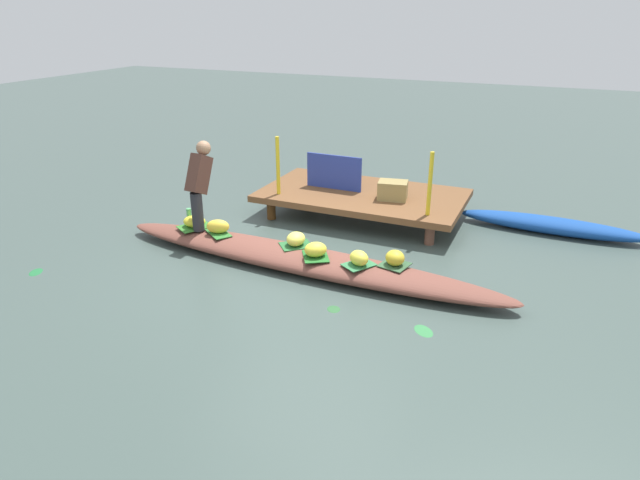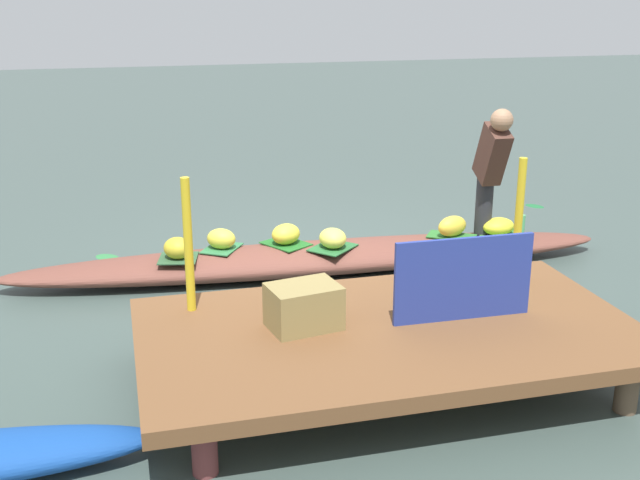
% 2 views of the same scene
% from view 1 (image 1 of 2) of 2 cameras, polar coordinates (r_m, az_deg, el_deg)
% --- Properties ---
extents(canal_water, '(40.00, 40.00, 0.00)m').
position_cam_1_polar(canal_water, '(7.27, -1.95, -2.86)').
color(canal_water, '#3B4B46').
rests_on(canal_water, ground).
extents(dock_platform, '(3.20, 1.80, 0.39)m').
position_cam_1_polar(dock_platform, '(8.99, 4.37, 4.53)').
color(dock_platform, brown).
rests_on(dock_platform, ground).
extents(vendor_boat, '(5.57, 0.94, 0.25)m').
position_cam_1_polar(vendor_boat, '(7.22, -1.97, -1.98)').
color(vendor_boat, brown).
rests_on(vendor_boat, ground).
extents(moored_boat, '(2.70, 0.53, 0.23)m').
position_cam_1_polar(moored_boat, '(9.05, 22.57, 1.41)').
color(moored_boat, '#154292').
rests_on(moored_boat, ground).
extents(leaf_mat_0, '(0.50, 0.45, 0.01)m').
position_cam_1_polar(leaf_mat_0, '(7.84, -10.35, 0.72)').
color(leaf_mat_0, '#2C6F2B').
rests_on(leaf_mat_0, vendor_boat).
extents(banana_bunch_0, '(0.36, 0.28, 0.19)m').
position_cam_1_polar(banana_bunch_0, '(7.80, -10.40, 1.37)').
color(banana_bunch_0, yellow).
rests_on(banana_bunch_0, vendor_boat).
extents(leaf_mat_1, '(0.50, 0.50, 0.01)m').
position_cam_1_polar(leaf_mat_1, '(7.32, -2.48, -0.52)').
color(leaf_mat_1, '#266231').
rests_on(leaf_mat_1, vendor_boat).
extents(banana_bunch_1, '(0.25, 0.30, 0.18)m').
position_cam_1_polar(banana_bunch_1, '(7.29, -2.49, 0.11)').
color(banana_bunch_1, '#EDE255').
rests_on(banana_bunch_1, vendor_boat).
extents(leaf_mat_2, '(0.42, 0.46, 0.01)m').
position_cam_1_polar(leaf_mat_2, '(6.79, 4.00, -2.53)').
color(leaf_mat_2, '#2E7141').
rests_on(leaf_mat_2, vendor_boat).
extents(banana_bunch_2, '(0.34, 0.32, 0.18)m').
position_cam_1_polar(banana_bunch_2, '(6.75, 4.02, -1.85)').
color(banana_bunch_2, yellow).
rests_on(banana_bunch_2, vendor_boat).
extents(leaf_mat_3, '(0.50, 0.55, 0.01)m').
position_cam_1_polar(leaf_mat_3, '(8.13, -12.68, 1.34)').
color(leaf_mat_3, '#327629').
rests_on(leaf_mat_3, vendor_boat).
extents(banana_bunch_3, '(0.37, 0.31, 0.16)m').
position_cam_1_polar(banana_bunch_3, '(8.10, -12.73, 1.87)').
color(banana_bunch_3, yellow).
rests_on(banana_bunch_3, vendor_boat).
extents(leaf_mat_4, '(0.47, 0.50, 0.01)m').
position_cam_1_polar(leaf_mat_4, '(7.00, -0.45, -1.66)').
color(leaf_mat_4, '#216324').
rests_on(leaf_mat_4, vendor_boat).
extents(banana_bunch_4, '(0.37, 0.36, 0.18)m').
position_cam_1_polar(banana_bunch_4, '(6.96, -0.46, -0.98)').
color(banana_bunch_4, yellow).
rests_on(banana_bunch_4, vendor_boat).
extents(leaf_mat_5, '(0.38, 0.39, 0.01)m').
position_cam_1_polar(leaf_mat_5, '(6.83, 7.64, -2.52)').
color(leaf_mat_5, '#2E5433').
rests_on(leaf_mat_5, vendor_boat).
extents(banana_bunch_5, '(0.33, 0.34, 0.19)m').
position_cam_1_polar(banana_bunch_5, '(6.79, 7.68, -1.82)').
color(banana_bunch_5, gold).
rests_on(banana_bunch_5, vendor_boat).
extents(vendor_person, '(0.21, 0.48, 1.22)m').
position_cam_1_polar(vendor_person, '(7.85, -12.26, 5.94)').
color(vendor_person, '#28282D').
rests_on(vendor_person, vendor_boat).
extents(water_bottle, '(0.07, 0.07, 0.22)m').
position_cam_1_polar(water_bottle, '(8.27, -13.25, 2.44)').
color(water_bottle, '#53AE6A').
rests_on(water_bottle, vendor_boat).
extents(market_banner, '(0.94, 0.04, 0.56)m').
position_cam_1_polar(market_banner, '(9.06, 1.43, 6.96)').
color(market_banner, navy).
rests_on(market_banner, dock_platform).
extents(railing_post_west, '(0.06, 0.06, 0.92)m').
position_cam_1_polar(railing_post_west, '(8.78, -4.33, 7.59)').
color(railing_post_west, gold).
rests_on(railing_post_west, dock_platform).
extents(railing_post_east, '(0.06, 0.06, 0.92)m').
position_cam_1_polar(railing_post_east, '(7.98, 11.19, 5.64)').
color(railing_post_east, gold).
rests_on(railing_post_east, dock_platform).
extents(produce_crate, '(0.49, 0.39, 0.28)m').
position_cam_1_polar(produce_crate, '(8.66, 7.45, 5.06)').
color(produce_crate, olive).
rests_on(produce_crate, dock_platform).
extents(drifting_plant_0, '(0.22, 0.22, 0.01)m').
position_cam_1_polar(drifting_plant_0, '(6.32, 1.41, -7.07)').
color(drifting_plant_0, '#2A5B30').
rests_on(drifting_plant_0, ground).
extents(drifting_plant_1, '(0.25, 0.28, 0.01)m').
position_cam_1_polar(drifting_plant_1, '(8.03, -27.08, -2.94)').
color(drifting_plant_1, '#1E6634').
rests_on(drifting_plant_1, ground).
extents(drifting_plant_2, '(0.31, 0.31, 0.01)m').
position_cam_1_polar(drifting_plant_2, '(6.03, 10.55, -9.11)').
color(drifting_plant_2, '#2F773F').
rests_on(drifting_plant_2, ground).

